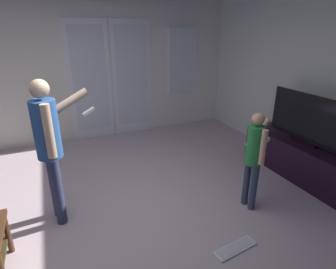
# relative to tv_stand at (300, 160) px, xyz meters

# --- Properties ---
(ground_plane) EXTENTS (6.17, 5.34, 0.02)m
(ground_plane) POSITION_rel_tv_stand_xyz_m (-2.70, 0.03, -0.26)
(ground_plane) COLOR #BFA9AE
(wall_back_with_doors) EXTENTS (6.17, 0.09, 2.84)m
(wall_back_with_doors) POSITION_rel_tv_stand_xyz_m (-2.60, 2.67, 1.13)
(wall_back_with_doors) COLOR silver
(wall_back_with_doors) RESTS_ON ground_plane
(wall_right_plain) EXTENTS (0.06, 5.34, 2.81)m
(wall_right_plain) POSITION_rel_tv_stand_xyz_m (0.36, 0.03, 1.16)
(wall_right_plain) COLOR silver
(wall_right_plain) RESTS_ON ground_plane
(tv_stand) EXTENTS (0.45, 1.73, 0.50)m
(tv_stand) POSITION_rel_tv_stand_xyz_m (0.00, 0.00, 0.00)
(tv_stand) COLOR black
(tv_stand) RESTS_ON ground_plane
(flat_screen_tv) EXTENTS (0.08, 1.17, 0.65)m
(flat_screen_tv) POSITION_rel_tv_stand_xyz_m (-0.00, 0.00, 0.58)
(flat_screen_tv) COLOR black
(flat_screen_tv) RESTS_ON tv_stand
(person_adult) EXTENTS (0.63, 0.47, 1.51)m
(person_adult) POSITION_rel_tv_stand_xyz_m (-3.08, 0.35, 0.66)
(person_adult) COLOR navy
(person_adult) RESTS_ON ground_plane
(person_child) EXTENTS (0.41, 0.31, 1.13)m
(person_child) POSITION_rel_tv_stand_xyz_m (-1.08, -0.29, 0.43)
(person_child) COLOR #384260
(person_child) RESTS_ON ground_plane
(loose_keyboard) EXTENTS (0.45, 0.19, 0.02)m
(loose_keyboard) POSITION_rel_tv_stand_xyz_m (-1.63, -0.79, -0.24)
(loose_keyboard) COLOR white
(loose_keyboard) RESTS_ON ground_plane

